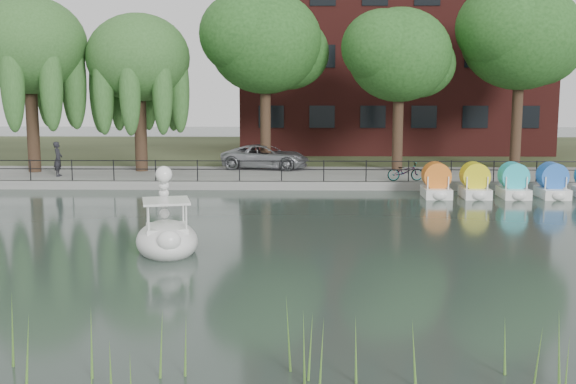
{
  "coord_description": "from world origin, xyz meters",
  "views": [
    {
      "loc": [
        1.02,
        -20.62,
        5.11
      ],
      "look_at": [
        0.5,
        4.0,
        1.3
      ],
      "focal_mm": 45.0,
      "sensor_mm": 36.0,
      "label": 1
    }
  ],
  "objects_px": {
    "minivan": "(266,155)",
    "pedestrian": "(58,156)",
    "bicycle": "(405,170)",
    "swan_boat": "(167,233)"
  },
  "relations": [
    {
      "from": "minivan",
      "to": "bicycle",
      "type": "xyz_separation_m",
      "value": [
        6.87,
        -4.64,
        -0.25
      ]
    },
    {
      "from": "minivan",
      "to": "pedestrian",
      "type": "distance_m",
      "value": 10.68
    },
    {
      "from": "bicycle",
      "to": "swan_boat",
      "type": "xyz_separation_m",
      "value": [
        -8.96,
        -12.79,
        -0.35
      ]
    },
    {
      "from": "minivan",
      "to": "pedestrian",
      "type": "xyz_separation_m",
      "value": [
        -10.15,
        -3.29,
        0.24
      ]
    },
    {
      "from": "minivan",
      "to": "pedestrian",
      "type": "bearing_deg",
      "value": 116.7
    },
    {
      "from": "minivan",
      "to": "pedestrian",
      "type": "relative_size",
      "value": 2.72
    },
    {
      "from": "minivan",
      "to": "swan_boat",
      "type": "relative_size",
      "value": 1.63
    },
    {
      "from": "bicycle",
      "to": "swan_boat",
      "type": "height_order",
      "value": "swan_boat"
    },
    {
      "from": "swan_boat",
      "to": "pedestrian",
      "type": "bearing_deg",
      "value": 106.18
    },
    {
      "from": "bicycle",
      "to": "swan_boat",
      "type": "relative_size",
      "value": 0.52
    }
  ]
}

